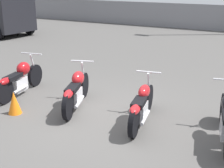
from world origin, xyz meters
The scene contains 6 objects.
ground_plane centered at (0.00, 0.00, 0.00)m, with size 60.00×60.00×0.00m, color #514F4C.
fence_back centered at (0.00, 13.46, 0.75)m, with size 40.00×0.04×1.49m.
motorcycle_slot_0 centered at (-2.66, 0.19, 0.44)m, with size 0.67×2.05×1.00m.
motorcycle_slot_1 centered at (-0.83, 0.13, 0.44)m, with size 0.85×2.01×1.01m.
motorcycle_slot_2 centered at (0.89, 0.06, 0.42)m, with size 0.62×1.99×0.99m.
traffic_cone_near centered at (-1.91, -0.82, 0.26)m, with size 0.31×0.31×0.53m.
Camera 1 is at (3.16, -5.68, 3.01)m, focal length 50.00 mm.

